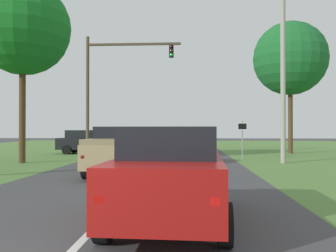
{
  "coord_description": "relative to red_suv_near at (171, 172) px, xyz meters",
  "views": [
    {
      "loc": [
        1.82,
        -4.1,
        1.9
      ],
      "look_at": [
        0.6,
        17.04,
        2.09
      ],
      "focal_mm": 39.04,
      "sensor_mm": 36.0,
      "label": 1
    }
  ],
  "objects": [
    {
      "name": "oak_tree_right",
      "position": [
        8.31,
        21.64,
        6.43
      ],
      "size": [
        5.75,
        5.75,
        10.35
      ],
      "color": "#4C351E",
      "rests_on": "ground_plane"
    },
    {
      "name": "utility_pole_right",
      "position": [
        5.62,
        13.26,
        3.77
      ],
      "size": [
        0.28,
        0.28,
        9.6
      ],
      "primitive_type": "cylinder",
      "color": "#9E998E",
      "rests_on": "ground_plane"
    },
    {
      "name": "red_suv_near",
      "position": [
        0.0,
        0.0,
        0.0
      ],
      "size": [
        2.39,
        4.81,
        1.95
      ],
      "color": "#9E1411",
      "rests_on": "ground_plane"
    },
    {
      "name": "crossing_suv_far",
      "position": [
        -7.5,
        20.49,
        -0.07
      ],
      "size": [
        4.7,
        2.06,
        1.83
      ],
      "color": "black",
      "rests_on": "ground_plane"
    },
    {
      "name": "pickup_truck_lead",
      "position": [
        -2.48,
        7.7,
        -0.01
      ],
      "size": [
        2.44,
        5.33,
        2.0
      ],
      "color": "tan",
      "rests_on": "ground_plane"
    },
    {
      "name": "extra_tree_1",
      "position": [
        -9.04,
        12.55,
        6.6
      ],
      "size": [
        5.34,
        5.34,
        10.32
      ],
      "color": "#4C351E",
      "rests_on": "ground_plane"
    },
    {
      "name": "traffic_light",
      "position": [
        -5.45,
        18.87,
        4.62
      ],
      "size": [
        6.97,
        0.4,
        8.71
      ],
      "color": "brown",
      "rests_on": "ground_plane"
    },
    {
      "name": "keep_moving_sign",
      "position": [
        3.7,
        15.63,
        0.53
      ],
      "size": [
        0.6,
        0.09,
        2.43
      ],
      "color": "gray",
      "rests_on": "ground_plane"
    },
    {
      "name": "ground_plane",
      "position": [
        -1.46,
        8.71,
        -1.03
      ],
      "size": [
        120.0,
        120.0,
        0.0
      ],
      "primitive_type": "plane",
      "color": "#424244"
    }
  ]
}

